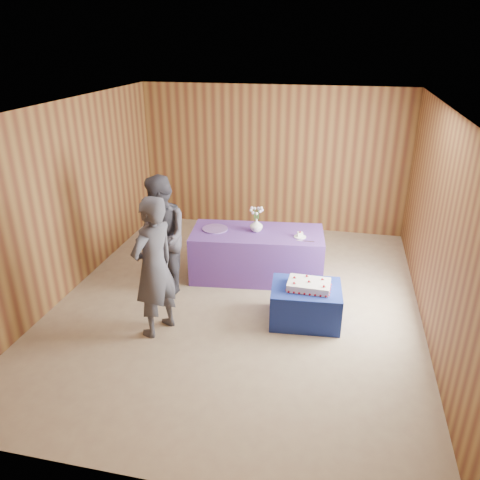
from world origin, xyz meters
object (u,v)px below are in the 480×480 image
(guest_left, at_px, (154,267))
(cake_table, at_px, (306,304))
(guest_right, at_px, (161,237))
(serving_table, at_px, (257,254))
(sheet_cake, at_px, (309,285))
(vase, at_px, (256,225))

(guest_left, bearing_deg, cake_table, 132.05)
(cake_table, relative_size, guest_right, 0.51)
(serving_table, height_order, guest_right, guest_right)
(sheet_cake, height_order, guest_right, guest_right)
(vase, distance_m, guest_left, 2.00)
(cake_table, height_order, sheet_cake, sheet_cake)
(vase, bearing_deg, sheet_cake, -51.81)
(guest_left, distance_m, guest_right, 1.01)
(guest_right, bearing_deg, vase, 79.88)
(serving_table, relative_size, vase, 9.92)
(cake_table, xyz_separation_m, guest_right, (-2.10, 0.34, 0.63))
(vase, bearing_deg, guest_left, -117.98)
(cake_table, bearing_deg, guest_left, -165.45)
(sheet_cake, bearing_deg, cake_table, 149.26)
(vase, bearing_deg, serving_table, -51.10)
(sheet_cake, relative_size, vase, 2.85)
(vase, height_order, guest_right, guest_right)
(cake_table, height_order, guest_left, guest_left)
(serving_table, distance_m, guest_right, 1.55)
(guest_left, relative_size, guest_right, 1.03)
(cake_table, distance_m, sheet_cake, 0.30)
(sheet_cake, distance_m, vase, 1.50)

